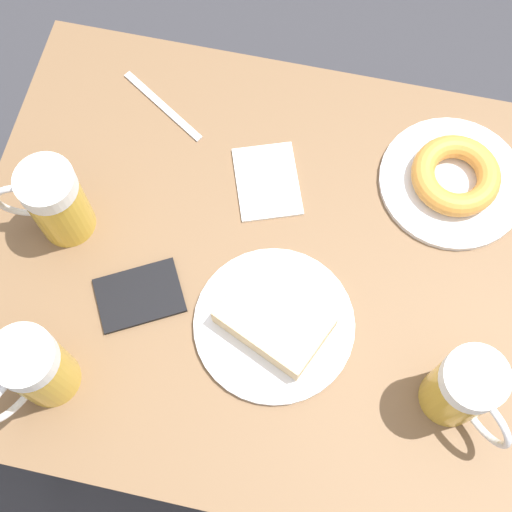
{
  "coord_description": "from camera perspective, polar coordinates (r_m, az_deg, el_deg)",
  "views": [
    {
      "loc": [
        -0.38,
        -0.08,
        1.73
      ],
      "look_at": [
        0.0,
        0.0,
        0.73
      ],
      "focal_mm": 50.0,
      "sensor_mm": 36.0,
      "label": 1
    }
  ],
  "objects": [
    {
      "name": "ground_plane",
      "position": [
        1.77,
        0.0,
        -8.53
      ],
      "size": [
        8.0,
        8.0,
        0.0
      ],
      "primitive_type": "plane",
      "color": "#333338"
    },
    {
      "name": "napkin_folded",
      "position": [
        1.14,
        0.9,
        5.99
      ],
      "size": [
        0.16,
        0.14,
        0.0
      ],
      "rotation": [
        0.0,
        0.0,
        3.49
      ],
      "color": "white",
      "rests_on": "table"
    },
    {
      "name": "plate_with_cake",
      "position": [
        1.04,
        1.47,
        -5.3
      ],
      "size": [
        0.24,
        0.24,
        0.05
      ],
      "color": "silver",
      "rests_on": "table"
    },
    {
      "name": "beer_mug_center",
      "position": [
        1.09,
        -15.78,
        4.31
      ],
      "size": [
        0.09,
        0.14,
        0.15
      ],
      "color": "gold",
      "rests_on": "table"
    },
    {
      "name": "plate_with_donut",
      "position": [
        1.17,
        15.57,
        6.01
      ],
      "size": [
        0.23,
        0.23,
        0.05
      ],
      "color": "silver",
      "rests_on": "table"
    },
    {
      "name": "fork",
      "position": [
        1.22,
        -7.48,
        11.82
      ],
      "size": [
        0.11,
        0.16,
        0.0
      ],
      "rotation": [
        0.0,
        0.0,
        5.71
      ],
      "color": "silver",
      "rests_on": "table"
    },
    {
      "name": "table",
      "position": [
        1.16,
        0.0,
        -1.59
      ],
      "size": [
        0.74,
        0.88,
        0.71
      ],
      "color": "brown",
      "rests_on": "ground_plane"
    },
    {
      "name": "beer_mug_right",
      "position": [
        1.0,
        16.28,
        -10.23
      ],
      "size": [
        0.11,
        0.11,
        0.15
      ],
      "color": "gold",
      "rests_on": "table"
    },
    {
      "name": "beer_mug_left",
      "position": [
        1.01,
        -17.23,
        -8.66
      ],
      "size": [
        0.13,
        0.09,
        0.15
      ],
      "color": "gold",
      "rests_on": "table"
    },
    {
      "name": "passport_near_edge",
      "position": [
        1.08,
        -9.31,
        -3.14
      ],
      "size": [
        0.14,
        0.15,
        0.01
      ],
      "rotation": [
        0.0,
        0.0,
        3.65
      ],
      "color": "black",
      "rests_on": "table"
    }
  ]
}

